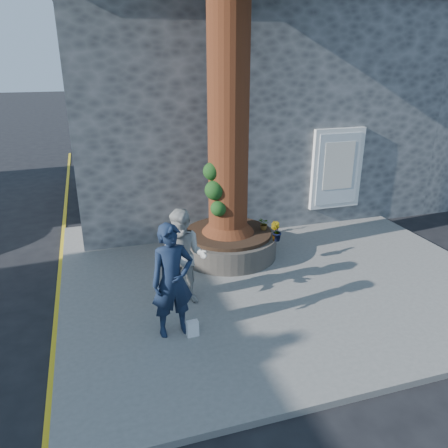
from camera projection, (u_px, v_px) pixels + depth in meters
name	position (u px, v px, depth m)	size (l,w,h in m)	color
ground	(220.00, 306.00, 8.55)	(120.00, 120.00, 0.00)	black
pavement	(271.00, 271.00, 9.84)	(9.00, 8.00, 0.12)	slate
yellow_line	(58.00, 305.00, 8.59)	(0.10, 30.00, 0.01)	yellow
stone_shop	(229.00, 102.00, 14.52)	(10.30, 8.30, 6.30)	#45484A
neighbour_shop	(426.00, 100.00, 16.81)	(6.00, 8.00, 6.00)	#45484A
planter	(228.00, 243.00, 10.41)	(2.30, 2.30, 0.60)	black
man	(172.00, 281.00, 7.20)	(0.73, 0.48, 1.99)	#142037
woman	(183.00, 258.00, 8.16)	(0.91, 0.71, 1.88)	#B0AEA8
shopping_bag	(193.00, 328.00, 7.41)	(0.20, 0.12, 0.28)	white
plant_a	(239.00, 209.00, 11.14)	(0.21, 0.14, 0.41)	gray
plant_b	(276.00, 231.00, 9.70)	(0.24, 0.23, 0.44)	gray
plant_c	(276.00, 234.00, 9.72)	(0.17, 0.17, 0.30)	gray
plant_d	(264.00, 224.00, 10.33)	(0.27, 0.24, 0.30)	gray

